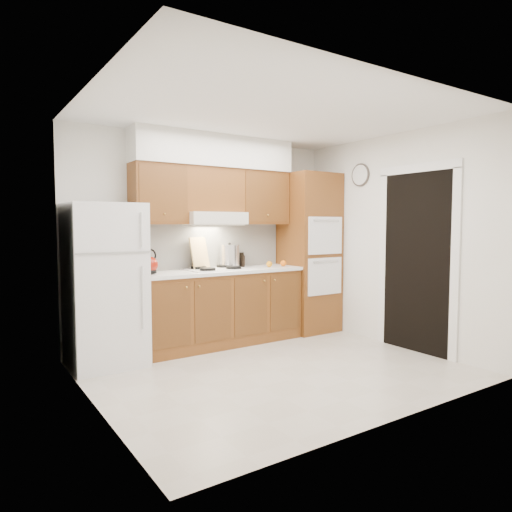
# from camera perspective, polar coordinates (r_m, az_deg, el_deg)

# --- Properties ---
(floor) EXTENTS (3.60, 3.60, 0.00)m
(floor) POSITION_cam_1_polar(r_m,az_deg,el_deg) (4.86, 2.41, -13.99)
(floor) COLOR beige
(floor) RESTS_ON ground
(ceiling) EXTENTS (3.60, 3.60, 0.00)m
(ceiling) POSITION_cam_1_polar(r_m,az_deg,el_deg) (4.75, 2.51, 17.35)
(ceiling) COLOR white
(ceiling) RESTS_ON wall_back
(wall_back) EXTENTS (3.60, 0.02, 2.60)m
(wall_back) POSITION_cam_1_polar(r_m,az_deg,el_deg) (5.91, -6.16, 2.02)
(wall_back) COLOR white
(wall_back) RESTS_ON floor
(wall_left) EXTENTS (0.02, 3.00, 2.60)m
(wall_left) POSITION_cam_1_polar(r_m,az_deg,el_deg) (3.85, -19.70, 0.77)
(wall_left) COLOR white
(wall_left) RESTS_ON floor
(wall_right) EXTENTS (0.02, 3.00, 2.60)m
(wall_right) POSITION_cam_1_polar(r_m,az_deg,el_deg) (5.87, 16.80, 1.86)
(wall_right) COLOR white
(wall_right) RESTS_ON floor
(fridge) EXTENTS (0.75, 0.72, 1.72)m
(fridge) POSITION_cam_1_polar(r_m,az_deg,el_deg) (5.09, -18.38, -3.44)
(fridge) COLOR white
(fridge) RESTS_ON floor
(base_cabinets) EXTENTS (2.11, 0.60, 0.90)m
(base_cabinets) POSITION_cam_1_polar(r_m,az_deg,el_deg) (5.75, -4.48, -6.55)
(base_cabinets) COLOR brown
(base_cabinets) RESTS_ON floor
(countertop) EXTENTS (2.13, 0.62, 0.04)m
(countertop) POSITION_cam_1_polar(r_m,az_deg,el_deg) (5.67, -4.46, -1.90)
(countertop) COLOR white
(countertop) RESTS_ON base_cabinets
(backsplash) EXTENTS (2.11, 0.03, 0.56)m
(backsplash) POSITION_cam_1_polar(r_m,az_deg,el_deg) (5.91, -5.87, 1.25)
(backsplash) COLOR white
(backsplash) RESTS_ON countertop
(oven_cabinet) EXTENTS (0.70, 0.65, 2.20)m
(oven_cabinet) POSITION_cam_1_polar(r_m,az_deg,el_deg) (6.45, 6.63, 0.40)
(oven_cabinet) COLOR brown
(oven_cabinet) RESTS_ON floor
(upper_cab_left) EXTENTS (0.63, 0.33, 0.70)m
(upper_cab_left) POSITION_cam_1_polar(r_m,az_deg,el_deg) (5.47, -12.11, 7.56)
(upper_cab_left) COLOR brown
(upper_cab_left) RESTS_ON wall_back
(upper_cab_right) EXTENTS (0.73, 0.33, 0.70)m
(upper_cab_right) POSITION_cam_1_polar(r_m,az_deg,el_deg) (6.14, 0.50, 7.25)
(upper_cab_right) COLOR brown
(upper_cab_right) RESTS_ON wall_back
(range_hood) EXTENTS (0.75, 0.45, 0.15)m
(range_hood) POSITION_cam_1_polar(r_m,az_deg,el_deg) (5.69, -5.35, 4.72)
(range_hood) COLOR silver
(range_hood) RESTS_ON wall_back
(upper_cab_over_hood) EXTENTS (0.75, 0.33, 0.55)m
(upper_cab_over_hood) POSITION_cam_1_polar(r_m,az_deg,el_deg) (5.76, -5.66, 8.19)
(upper_cab_over_hood) COLOR brown
(upper_cab_over_hood) RESTS_ON range_hood
(soffit) EXTENTS (2.13, 0.36, 0.40)m
(soffit) POSITION_cam_1_polar(r_m,az_deg,el_deg) (5.83, -5.18, 12.85)
(soffit) COLOR silver
(soffit) RESTS_ON wall_back
(cooktop) EXTENTS (0.74, 0.50, 0.01)m
(cooktop) POSITION_cam_1_polar(r_m,az_deg,el_deg) (5.66, -5.00, -1.65)
(cooktop) COLOR white
(cooktop) RESTS_ON countertop
(doorway) EXTENTS (0.02, 0.90, 2.10)m
(doorway) POSITION_cam_1_polar(r_m,az_deg,el_deg) (5.66, 19.40, -0.80)
(doorway) COLOR black
(doorway) RESTS_ON floor
(wall_clock) EXTENTS (0.02, 0.30, 0.30)m
(wall_clock) POSITION_cam_1_polar(r_m,az_deg,el_deg) (6.26, 12.92, 9.85)
(wall_clock) COLOR #3F3833
(wall_clock) RESTS_ON wall_right
(kettle) EXTENTS (0.22, 0.22, 0.19)m
(kettle) POSITION_cam_1_polar(r_m,az_deg,el_deg) (5.27, -13.16, -1.08)
(kettle) COLOR maroon
(kettle) RESTS_ON countertop
(cutting_board) EXTENTS (0.32, 0.22, 0.40)m
(cutting_board) POSITION_cam_1_polar(r_m,az_deg,el_deg) (5.73, -7.06, 0.35)
(cutting_board) COLOR #D5B86D
(cutting_board) RESTS_ON countertop
(stock_pot) EXTENTS (0.29, 0.29, 0.26)m
(stock_pot) POSITION_cam_1_polar(r_m,az_deg,el_deg) (5.89, -3.32, 0.08)
(stock_pot) COLOR silver
(stock_pot) RESTS_ON cooktop
(condiment_a) EXTENTS (0.07, 0.07, 0.22)m
(condiment_a) POSITION_cam_1_polar(r_m,az_deg,el_deg) (5.95, -2.93, -0.34)
(condiment_a) COLOR black
(condiment_a) RESTS_ON countertop
(condiment_b) EXTENTS (0.07, 0.07, 0.18)m
(condiment_b) POSITION_cam_1_polar(r_m,az_deg,el_deg) (6.13, -1.79, -0.41)
(condiment_b) COLOR black
(condiment_b) RESTS_ON countertop
(condiment_c) EXTENTS (0.05, 0.05, 0.15)m
(condiment_c) POSITION_cam_1_polar(r_m,az_deg,el_deg) (6.02, -1.65, -0.64)
(condiment_c) COLOR black
(condiment_c) RESTS_ON countertop
(orange_near) EXTENTS (0.09, 0.09, 0.08)m
(orange_near) POSITION_cam_1_polar(r_m,az_deg,el_deg) (6.09, 3.44, -0.92)
(orange_near) COLOR orange
(orange_near) RESTS_ON countertop
(orange_far) EXTENTS (0.09, 0.09, 0.08)m
(orange_far) POSITION_cam_1_polar(r_m,az_deg,el_deg) (5.97, 1.67, -1.03)
(orange_far) COLOR orange
(orange_far) RESTS_ON countertop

